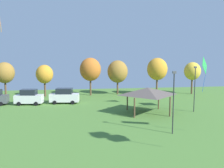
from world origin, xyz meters
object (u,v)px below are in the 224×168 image
object	(u,v)px
treeline_tree_3	(90,69)
treeline_tree_5	(157,69)
parked_car_second_from_left	(29,97)
treeline_tree_6	(192,71)
light_post_1	(195,86)
treeline_tree_4	(118,72)
treeline_tree_1	(5,73)
treeline_tree_2	(45,74)
park_pavilion	(148,91)
parked_car_third_from_left	(64,96)
kite_flying_1	(205,67)
light_post_0	(173,99)

from	to	relation	value
treeline_tree_3	treeline_tree_5	xyz separation A→B (m)	(13.38, -1.57, 0.04)
parked_car_second_from_left	treeline_tree_6	distance (m)	32.45
light_post_1	treeline_tree_4	size ratio (longest dim) A/B	0.92
treeline_tree_1	treeline_tree_6	world-z (taller)	treeline_tree_1
treeline_tree_2	treeline_tree_4	size ratio (longest dim) A/B	0.88
park_pavilion	treeline_tree_5	bearing A→B (deg)	66.60
treeline_tree_4	treeline_tree_6	world-z (taller)	treeline_tree_4
parked_car_third_from_left	park_pavilion	world-z (taller)	park_pavilion
treeline_tree_2	treeline_tree_5	bearing A→B (deg)	-3.76
light_post_1	treeline_tree_6	distance (m)	16.87
treeline_tree_1	treeline_tree_3	bearing A→B (deg)	1.79
treeline_tree_3	treeline_tree_6	distance (m)	21.15
kite_flying_1	treeline_tree_4	xyz separation A→B (m)	(-9.98, 16.24, -1.70)
treeline_tree_1	treeline_tree_4	bearing A→B (deg)	2.83
light_post_1	treeline_tree_3	size ratio (longest dim) A/B	0.86
treeline_tree_2	treeline_tree_6	xyz separation A→B (m)	(30.04, -1.14, 0.39)
kite_flying_1	treeline_tree_3	world-z (taller)	kite_flying_1
parked_car_third_from_left	parked_car_second_from_left	bearing A→B (deg)	-169.93
kite_flying_1	treeline_tree_6	distance (m)	15.52
kite_flying_1	treeline_tree_5	size ratio (longest dim) A/B	0.69
parked_car_third_from_left	treeline_tree_4	world-z (taller)	treeline_tree_4
parked_car_third_from_left	treeline_tree_6	size ratio (longest dim) A/B	0.75
kite_flying_1	treeline_tree_6	xyz separation A→B (m)	(5.49, 14.42, -1.65)
treeline_tree_3	kite_flying_1	bearing A→B (deg)	-45.10
parked_car_second_from_left	kite_flying_1	bearing A→B (deg)	-9.24
kite_flying_1	park_pavilion	bearing A→B (deg)	-176.31
park_pavilion	treeline_tree_4	bearing A→B (deg)	94.80
light_post_0	treeline_tree_5	world-z (taller)	treeline_tree_5
parked_car_third_from_left	light_post_1	xyz separation A→B (m)	(18.61, -8.77, 2.39)
kite_flying_1	treeline_tree_1	world-z (taller)	kite_flying_1
kite_flying_1	treeline_tree_3	size ratio (longest dim) A/B	0.68
parked_car_second_from_left	parked_car_third_from_left	size ratio (longest dim) A/B	0.92
parked_car_third_from_left	light_post_1	bearing A→B (deg)	-17.72
treeline_tree_1	parked_car_third_from_left	bearing A→B (deg)	-32.09
kite_flying_1	treeline_tree_4	distance (m)	19.14
park_pavilion	treeline_tree_2	distance (m)	22.73
light_post_1	light_post_0	bearing A→B (deg)	-127.94
park_pavilion	light_post_0	world-z (taller)	light_post_0
treeline_tree_5	parked_car_second_from_left	bearing A→B (deg)	-165.11
park_pavilion	treeline_tree_3	xyz separation A→B (m)	(-7.04, 16.22, 2.15)
treeline_tree_6	park_pavilion	bearing A→B (deg)	-133.20
parked_car_second_from_left	treeline_tree_2	xyz separation A→B (m)	(1.52, 7.80, 3.14)
light_post_1	treeline_tree_3	xyz separation A→B (m)	(-13.84, 16.43, 1.59)
treeline_tree_1	treeline_tree_2	distance (m)	7.26
treeline_tree_1	treeline_tree_5	bearing A→B (deg)	-2.07
parked_car_third_from_left	treeline_tree_6	world-z (taller)	treeline_tree_6
kite_flying_1	treeline_tree_2	world-z (taller)	kite_flying_1
light_post_0	treeline_tree_6	size ratio (longest dim) A/B	0.96
light_post_0	treeline_tree_1	world-z (taller)	treeline_tree_1
parked_car_second_from_left	light_post_1	bearing A→B (deg)	-11.99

